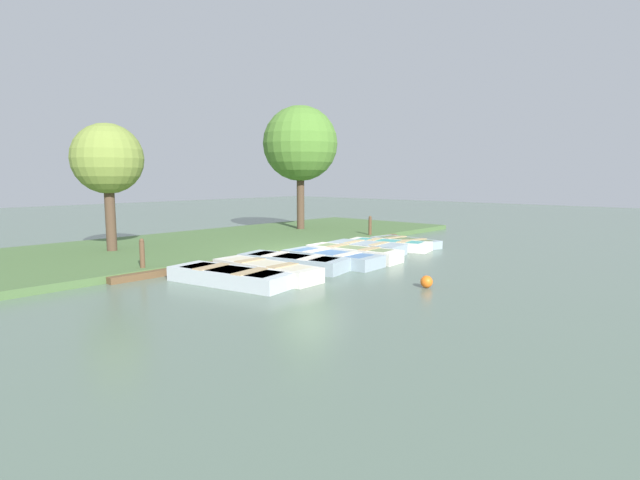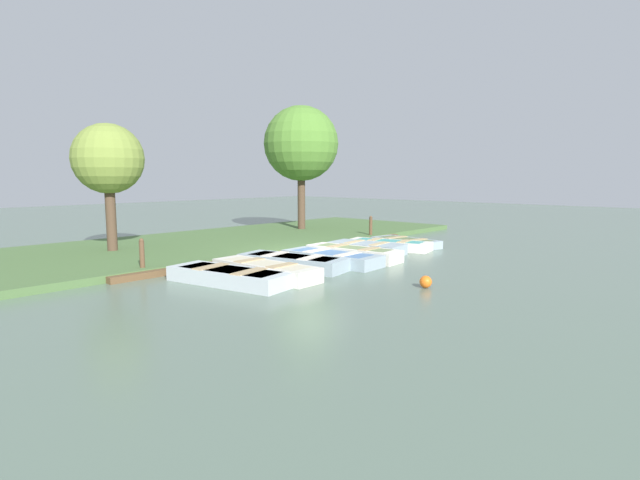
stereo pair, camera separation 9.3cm
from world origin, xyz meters
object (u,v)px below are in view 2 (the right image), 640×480
rowboat_4 (353,253)px  mooring_post_far (371,228)px  rowboat_6 (389,245)px  rowboat_5 (367,248)px  rowboat_1 (265,270)px  park_tree_left (301,144)px  rowboat_3 (332,258)px  rowboat_0 (230,276)px  mooring_post_near (142,256)px  rowboat_7 (406,242)px  buoy (426,282)px  rowboat_2 (293,262)px  park_tree_far_left (108,160)px

rowboat_4 → mooring_post_far: 5.58m
rowboat_6 → rowboat_5: bearing=-103.4°
rowboat_1 → park_tree_left: bearing=127.0°
rowboat_3 → rowboat_4: 1.22m
rowboat_0 → rowboat_4: rowboat_4 is taller
mooring_post_near → rowboat_6: bearing=75.2°
rowboat_7 → mooring_post_far: bearing=169.8°
buoy → rowboat_6: bearing=132.3°
rowboat_4 → rowboat_5: (-0.43, 1.34, -0.01)m
rowboat_2 → park_tree_left: size_ratio=0.58×
rowboat_2 → buoy: size_ratio=11.47×
mooring_post_far → park_tree_far_left: park_tree_far_left is taller
rowboat_2 → mooring_post_near: 4.44m
rowboat_4 → rowboat_0: bearing=-94.4°
mooring_post_near → buoy: 8.08m
rowboat_2 → rowboat_6: bearing=79.4°
rowboat_1 → rowboat_3: rowboat_1 is taller
rowboat_0 → mooring_post_far: size_ratio=3.45×
rowboat_3 → rowboat_5: bearing=97.2°
buoy → rowboat_5: bearing=142.0°
rowboat_5 → rowboat_2: bearing=-96.1°
rowboat_4 → rowboat_7: rowboat_4 is taller
rowboat_4 → park_tree_far_left: bearing=-146.8°
rowboat_4 → park_tree_far_left: 9.19m
rowboat_6 → park_tree_left: park_tree_left is taller
mooring_post_near → park_tree_left: 12.26m
rowboat_3 → park_tree_left: size_ratio=0.54×
rowboat_0 → rowboat_4: 5.32m
park_tree_far_left → park_tree_left: 9.93m
rowboat_7 → park_tree_left: bearing=-176.2°
rowboat_0 → park_tree_left: bearing=114.9°
rowboat_2 → mooring_post_far: (-2.52, 7.44, 0.33)m
rowboat_4 → park_tree_left: size_ratio=0.55×
rowboat_3 → rowboat_4: (-0.07, 1.22, 0.02)m
mooring_post_far → park_tree_far_left: (-3.97, -10.10, 2.88)m
rowboat_0 → mooring_post_near: 3.03m
rowboat_5 → rowboat_6: bearing=81.8°
mooring_post_near → park_tree_far_left: size_ratio=0.23×
mooring_post_far → rowboat_2: bearing=-71.3°
mooring_post_near → mooring_post_far: (0.00, 11.09, 0.00)m
rowboat_5 → buoy: 5.83m
rowboat_0 → rowboat_2: (-0.33, 2.68, 0.00)m
rowboat_1 → rowboat_5: rowboat_1 is taller
rowboat_1 → rowboat_7: (-0.54, 8.10, -0.05)m
rowboat_3 → rowboat_4: rowboat_4 is taller
rowboat_7 → park_tree_left: 7.85m
rowboat_6 → mooring_post_far: bearing=127.0°
buoy → park_tree_far_left: size_ratio=0.07×
rowboat_0 → mooring_post_far: 10.53m
rowboat_6 → rowboat_1: bearing=-98.8°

